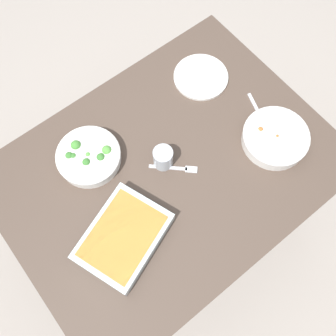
# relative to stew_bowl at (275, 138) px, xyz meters

# --- Properties ---
(ground_plane) EXTENTS (6.00, 6.00, 0.00)m
(ground_plane) POSITION_rel_stew_bowl_xyz_m (0.38, -0.16, -0.77)
(ground_plane) COLOR #9E9389
(dining_table) EXTENTS (1.20, 0.90, 0.74)m
(dining_table) POSITION_rel_stew_bowl_xyz_m (0.38, -0.16, -0.12)
(dining_table) COLOR #4C3D33
(dining_table) RESTS_ON ground_plane
(stew_bowl) EXTENTS (0.25, 0.25, 0.06)m
(stew_bowl) POSITION_rel_stew_bowl_xyz_m (0.00, 0.00, 0.00)
(stew_bowl) COLOR silver
(stew_bowl) RESTS_ON dining_table
(broccoli_bowl) EXTENTS (0.23, 0.23, 0.07)m
(broccoli_bowl) POSITION_rel_stew_bowl_xyz_m (0.58, -0.37, -0.00)
(broccoli_bowl) COLOR silver
(broccoli_bowl) RESTS_ON dining_table
(baking_dish) EXTENTS (0.36, 0.31, 0.06)m
(baking_dish) POSITION_rel_stew_bowl_xyz_m (0.66, -0.05, 0.00)
(baking_dish) COLOR silver
(baking_dish) RESTS_ON dining_table
(drink_cup) EXTENTS (0.07, 0.07, 0.08)m
(drink_cup) POSITION_rel_stew_bowl_xyz_m (0.37, -0.19, 0.01)
(drink_cup) COLOR #B2BCC6
(drink_cup) RESTS_ON dining_table
(side_plate) EXTENTS (0.22, 0.22, 0.01)m
(side_plate) POSITION_rel_stew_bowl_xyz_m (0.03, -0.39, -0.03)
(side_plate) COLOR silver
(side_plate) RESTS_ON dining_table
(spoon_by_stew) EXTENTS (0.07, 0.17, 0.01)m
(spoon_by_stew) POSITION_rel_stew_bowl_xyz_m (-0.03, -0.10, -0.03)
(spoon_by_stew) COLOR silver
(spoon_by_stew) RESTS_ON dining_table
(fork_on_table) EXTENTS (0.14, 0.13, 0.01)m
(fork_on_table) POSITION_rel_stew_bowl_xyz_m (0.35, -0.14, -0.03)
(fork_on_table) COLOR silver
(fork_on_table) RESTS_ON dining_table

